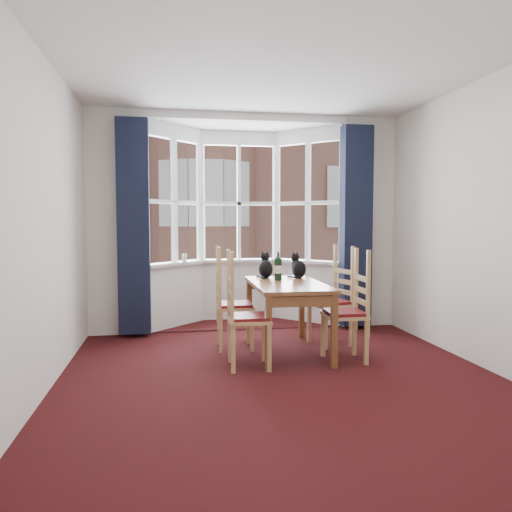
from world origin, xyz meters
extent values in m
plane|color=black|center=(0.00, 0.00, 0.00)|extent=(4.50, 4.50, 0.00)
plane|color=white|center=(0.00, 0.00, 2.80)|extent=(4.50, 4.50, 0.00)
plane|color=silver|center=(-2.00, 0.00, 1.40)|extent=(0.00, 4.50, 4.50)
plane|color=silver|center=(2.00, 0.00, 1.40)|extent=(0.00, 4.50, 4.50)
plane|color=silver|center=(0.00, -2.25, 1.40)|extent=(4.00, 0.00, 4.00)
cube|color=silver|center=(-1.65, 2.25, 1.40)|extent=(0.70, 0.12, 2.80)
cube|color=silver|center=(1.65, 2.25, 1.40)|extent=(0.70, 0.12, 2.80)
cube|color=black|center=(-1.42, 2.07, 1.35)|extent=(0.38, 0.22, 2.60)
cube|color=black|center=(1.42, 2.07, 1.35)|extent=(0.38, 0.22, 2.60)
cube|color=brown|center=(0.26, 1.04, 0.74)|extent=(0.77, 1.41, 0.04)
cube|color=brown|center=(-0.08, 0.40, 0.36)|extent=(0.06, 0.06, 0.72)
cube|color=brown|center=(-0.06, 1.69, 0.36)|extent=(0.06, 0.06, 0.72)
cube|color=brown|center=(0.57, 0.39, 0.36)|extent=(0.06, 0.06, 0.72)
cube|color=brown|center=(0.59, 1.68, 0.36)|extent=(0.06, 0.06, 0.72)
cube|color=tan|center=(-0.24, 0.56, 0.48)|extent=(0.42, 0.44, 0.06)
cube|color=#5B0F11|center=(-0.24, 0.56, 0.49)|extent=(0.37, 0.39, 0.03)
cube|color=tan|center=(-0.28, 1.30, 0.48)|extent=(0.42, 0.44, 0.06)
cube|color=#5B0F11|center=(-0.28, 1.30, 0.49)|extent=(0.38, 0.39, 0.03)
cube|color=tan|center=(0.75, 0.62, 0.48)|extent=(0.42, 0.43, 0.06)
cube|color=#5B0F11|center=(0.75, 0.62, 0.49)|extent=(0.37, 0.39, 0.03)
cube|color=tan|center=(0.82, 1.29, 0.48)|extent=(0.49, 0.50, 0.06)
cube|color=#5B0F11|center=(0.82, 1.29, 0.49)|extent=(0.44, 0.46, 0.03)
ellipsoid|color=black|center=(0.11, 1.53, 0.86)|extent=(0.18, 0.22, 0.21)
sphere|color=black|center=(0.12, 1.60, 0.99)|extent=(0.11, 0.11, 0.10)
cone|color=black|center=(0.09, 1.60, 1.04)|extent=(0.04, 0.04, 0.05)
cone|color=black|center=(0.15, 1.60, 1.04)|extent=(0.04, 0.04, 0.05)
ellipsoid|color=black|center=(0.50, 1.47, 0.86)|extent=(0.23, 0.25, 0.21)
sphere|color=black|center=(0.47, 1.54, 0.99)|extent=(0.13, 0.13, 0.10)
cone|color=black|center=(0.44, 1.53, 1.04)|extent=(0.05, 0.05, 0.04)
cone|color=black|center=(0.49, 1.55, 1.04)|extent=(0.05, 0.05, 0.04)
cylinder|color=black|center=(0.20, 1.26, 0.88)|extent=(0.08, 0.08, 0.23)
sphere|color=black|center=(0.20, 1.26, 0.99)|extent=(0.08, 0.08, 0.08)
cylinder|color=black|center=(0.20, 1.26, 1.03)|extent=(0.03, 0.03, 0.10)
cylinder|color=gold|center=(0.20, 1.26, 1.08)|extent=(0.03, 0.03, 0.02)
cylinder|color=silver|center=(0.20, 1.26, 0.88)|extent=(0.08, 0.08, 0.09)
cylinder|color=white|center=(-0.80, 2.60, 0.92)|extent=(0.06, 0.06, 0.11)
plane|color=#333335|center=(0.00, 32.25, -6.00)|extent=(80.00, 80.00, 0.00)
cube|color=#925C4B|center=(0.00, 14.25, 1.00)|extent=(18.00, 6.00, 14.00)
cylinder|color=#925C4B|center=(0.00, 11.25, 1.00)|extent=(3.20, 3.20, 14.00)
cube|color=#2D2D33|center=(0.00, 14.25, 8.60)|extent=(18.40, 6.40, 1.20)
camera|label=1|loc=(-0.98, -4.16, 1.42)|focal=35.00mm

